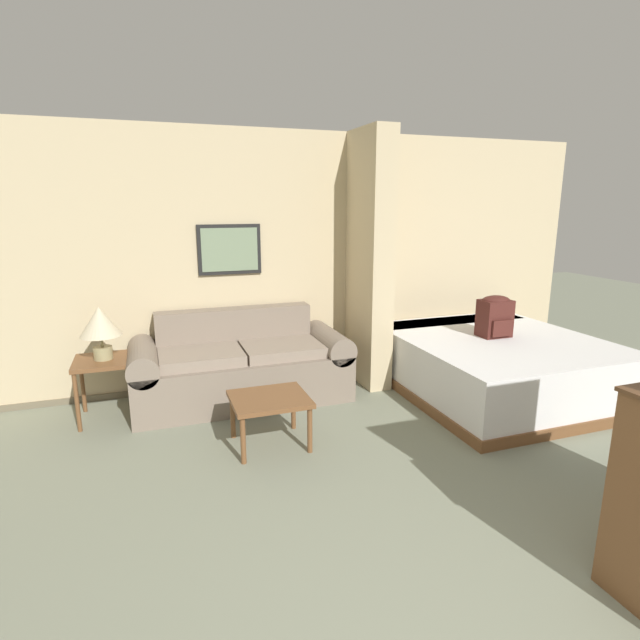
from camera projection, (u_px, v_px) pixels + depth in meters
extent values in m
cube|color=#CCB78E|center=(258.00, 260.00, 5.17)|extent=(7.70, 0.12, 2.60)
cube|color=#70644E|center=(262.00, 378.00, 5.39)|extent=(7.70, 0.02, 0.06)
cube|color=black|center=(230.00, 249.00, 4.97)|extent=(0.63, 0.02, 0.50)
cube|color=gray|center=(230.00, 250.00, 4.96)|extent=(0.56, 0.01, 0.43)
cube|color=#CCB78E|center=(369.00, 261.00, 5.14)|extent=(0.24, 0.71, 2.60)
cube|color=gray|center=(242.00, 378.00, 4.84)|extent=(1.54, 0.84, 0.45)
cube|color=gray|center=(235.00, 328.00, 5.04)|extent=(1.54, 0.20, 0.41)
cube|color=gray|center=(145.00, 389.00, 4.55)|extent=(0.25, 0.84, 0.45)
cylinder|color=gray|center=(143.00, 360.00, 4.49)|extent=(0.28, 0.84, 0.28)
cube|color=gray|center=(329.00, 368.00, 5.13)|extent=(0.25, 0.84, 0.45)
cylinder|color=gray|center=(329.00, 342.00, 5.07)|extent=(0.28, 0.84, 0.28)
cube|color=gray|center=(201.00, 356.00, 4.61)|extent=(0.75, 0.60, 0.10)
cube|color=gray|center=(281.00, 349.00, 4.86)|extent=(0.75, 0.60, 0.10)
cube|color=brown|center=(269.00, 399.00, 3.90)|extent=(0.60, 0.53, 0.04)
cylinder|color=brown|center=(243.00, 440.00, 3.66)|extent=(0.04, 0.04, 0.37)
cylinder|color=brown|center=(310.00, 430.00, 3.82)|extent=(0.04, 0.04, 0.37)
cylinder|color=brown|center=(233.00, 416.00, 4.06)|extent=(0.04, 0.04, 0.37)
cylinder|color=brown|center=(293.00, 408.00, 4.23)|extent=(0.04, 0.04, 0.37)
cube|color=brown|center=(104.00, 361.00, 4.36)|extent=(0.50, 0.50, 0.04)
cylinder|color=brown|center=(77.00, 403.00, 4.16)|extent=(0.04, 0.04, 0.51)
cylinder|color=brown|center=(133.00, 396.00, 4.30)|extent=(0.04, 0.04, 0.51)
cylinder|color=brown|center=(83.00, 385.00, 4.56)|extent=(0.04, 0.04, 0.51)
cylinder|color=brown|center=(133.00, 380.00, 4.70)|extent=(0.04, 0.04, 0.51)
cylinder|color=tan|center=(103.00, 353.00, 4.35)|extent=(0.16, 0.16, 0.11)
cylinder|color=tan|center=(102.00, 341.00, 4.32)|extent=(0.02, 0.02, 0.10)
cone|color=beige|center=(100.00, 321.00, 4.28)|extent=(0.35, 0.35, 0.26)
cube|color=brown|center=(495.00, 387.00, 5.08)|extent=(1.90, 2.09, 0.10)
cube|color=white|center=(497.00, 360.00, 5.02)|extent=(1.86, 2.05, 0.47)
cube|color=white|center=(452.00, 325.00, 5.72)|extent=(1.74, 0.36, 0.10)
cube|color=#471E19|center=(494.00, 318.00, 4.99)|extent=(0.30, 0.22, 0.37)
cube|color=#471E19|center=(502.00, 328.00, 4.89)|extent=(0.23, 0.03, 0.16)
ellipsoid|color=#471E19|center=(496.00, 300.00, 4.95)|extent=(0.29, 0.21, 0.09)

